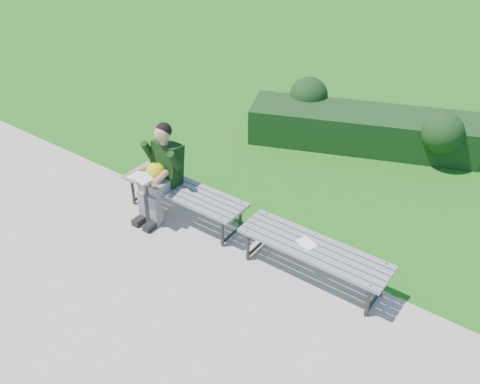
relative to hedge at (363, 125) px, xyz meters
name	(u,v)px	position (x,y,z in m)	size (l,w,h in m)	color
ground	(236,227)	(-0.34, -3.06, -0.36)	(80.00, 80.00, 0.00)	#327116
walkway	(143,305)	(-0.34, -4.81, -0.35)	(30.00, 3.50, 0.02)	#A7A08D
hedge	(363,125)	(0.00, 0.00, 0.00)	(3.72, 2.20, 0.90)	#163B0F
bench_left	(184,193)	(-1.02, -3.30, 0.06)	(1.80, 0.50, 0.46)	slate
bench_right	(314,251)	(0.95, -3.32, 0.06)	(1.80, 0.50, 0.46)	slate
seated_boy	(160,169)	(-1.32, -3.39, 0.36)	(0.56, 0.76, 1.31)	slate
paper_sheet	(307,243)	(0.85, -3.32, 0.11)	(0.26, 0.23, 0.01)	white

